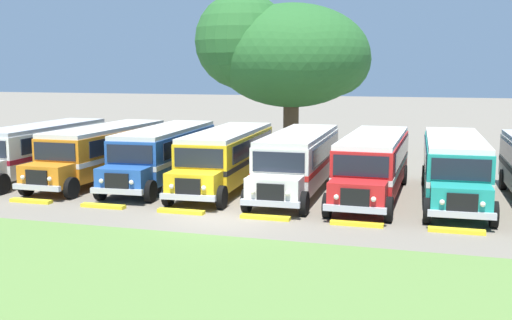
% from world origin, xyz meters
% --- Properties ---
extents(ground_plane, '(220.00, 220.00, 0.00)m').
position_xyz_m(ground_plane, '(0.00, 0.00, 0.00)').
color(ground_plane, slate).
extents(foreground_grass_strip, '(80.00, 8.75, 0.01)m').
position_xyz_m(foreground_grass_strip, '(0.00, -6.98, 0.00)').
color(foreground_grass_strip, olive).
rests_on(foreground_grass_strip, ground_plane).
extents(parked_bus_slot_0, '(2.81, 10.86, 2.82)m').
position_xyz_m(parked_bus_slot_0, '(-12.67, 6.21, 1.58)').
color(parked_bus_slot_0, silver).
rests_on(parked_bus_slot_0, ground_plane).
extents(parked_bus_slot_1, '(2.78, 10.85, 2.82)m').
position_xyz_m(parked_bus_slot_1, '(-8.83, 6.29, 1.58)').
color(parked_bus_slot_1, orange).
rests_on(parked_bus_slot_1, ground_plane).
extents(parked_bus_slot_2, '(3.28, 10.93, 2.82)m').
position_xyz_m(parked_bus_slot_2, '(-5.42, 6.51, 1.58)').
color(parked_bus_slot_2, '#23519E').
rests_on(parked_bus_slot_2, ground_plane).
extents(parked_bus_slot_3, '(3.12, 10.90, 2.82)m').
position_xyz_m(parked_bus_slot_3, '(-1.89, 6.22, 1.58)').
color(parked_bus_slot_3, yellow).
rests_on(parked_bus_slot_3, ground_plane).
extents(parked_bus_slot_4, '(2.91, 10.87, 2.82)m').
position_xyz_m(parked_bus_slot_4, '(1.81, 6.05, 1.58)').
color(parked_bus_slot_4, silver).
rests_on(parked_bus_slot_4, ground_plane).
extents(parked_bus_slot_5, '(2.81, 10.86, 2.82)m').
position_xyz_m(parked_bus_slot_5, '(5.36, 5.99, 1.58)').
color(parked_bus_slot_5, red).
rests_on(parked_bus_slot_5, ground_plane).
extents(parked_bus_slot_6, '(2.97, 10.88, 2.82)m').
position_xyz_m(parked_bus_slot_6, '(8.94, 6.20, 1.58)').
color(parked_bus_slot_6, teal).
rests_on(parked_bus_slot_6, ground_plane).
extents(curb_wheelstop_1, '(2.00, 0.36, 0.15)m').
position_xyz_m(curb_wheelstop_1, '(-8.97, 0.18, 0.07)').
color(curb_wheelstop_1, yellow).
rests_on(curb_wheelstop_1, ground_plane).
extents(curb_wheelstop_2, '(2.00, 0.36, 0.15)m').
position_xyz_m(curb_wheelstop_2, '(-5.38, 0.18, 0.07)').
color(curb_wheelstop_2, yellow).
rests_on(curb_wheelstop_2, ground_plane).
extents(curb_wheelstop_3, '(2.00, 0.36, 0.15)m').
position_xyz_m(curb_wheelstop_3, '(-1.79, 0.18, 0.07)').
color(curb_wheelstop_3, yellow).
rests_on(curb_wheelstop_3, ground_plane).
extents(curb_wheelstop_4, '(2.00, 0.36, 0.15)m').
position_xyz_m(curb_wheelstop_4, '(1.79, 0.18, 0.07)').
color(curb_wheelstop_4, yellow).
rests_on(curb_wheelstop_4, ground_plane).
extents(curb_wheelstop_5, '(2.00, 0.36, 0.15)m').
position_xyz_m(curb_wheelstop_5, '(5.38, 0.18, 0.07)').
color(curb_wheelstop_5, yellow).
rests_on(curb_wheelstop_5, ground_plane).
extents(curb_wheelstop_6, '(2.00, 0.36, 0.15)m').
position_xyz_m(curb_wheelstop_6, '(8.97, 0.18, 0.07)').
color(curb_wheelstop_6, yellow).
rests_on(curb_wheelstop_6, ground_plane).
extents(broad_shade_tree, '(11.45, 10.40, 10.84)m').
position_xyz_m(broad_shade_tree, '(-1.72, 18.05, 6.89)').
color(broad_shade_tree, brown).
rests_on(broad_shade_tree, ground_plane).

